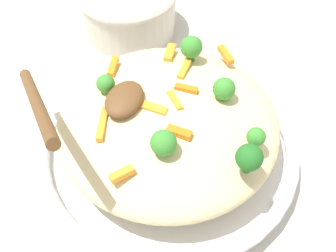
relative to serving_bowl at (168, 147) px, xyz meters
The scene contains 21 objects.
ground_plane 0.02m from the serving_bowl, ahead, with size 2.40×2.40×0.00m, color beige.
serving_bowl is the anchor object (origin of this frame).
pasta_mound 0.05m from the serving_bowl, ahead, with size 0.26×0.26×0.07m, color beige.
carrot_piece_0 0.08m from the serving_bowl, 52.72° to the right, with size 0.04×0.01×0.01m, color orange.
carrot_piece_1 0.10m from the serving_bowl, behind, with size 0.03×0.01×0.01m, color orange.
carrot_piece_2 0.11m from the serving_bowl, 49.39° to the right, with size 0.04×0.01×0.01m, color orange.
carrot_piece_3 0.09m from the serving_bowl, 34.47° to the left, with size 0.03×0.01×0.01m, color orange.
carrot_piece_4 0.08m from the serving_bowl, 133.33° to the left, with size 0.03×0.01×0.01m, color orange.
carrot_piece_5 0.12m from the serving_bowl, 114.39° to the right, with size 0.03×0.01×0.01m, color orange.
carrot_piece_6 0.09m from the serving_bowl, 154.23° to the left, with size 0.03×0.01×0.01m, color orange.
carrot_piece_7 0.14m from the serving_bowl, 159.61° to the left, with size 0.03×0.01×0.01m, color orange.
carrot_piece_8 0.13m from the serving_bowl, ahead, with size 0.02×0.01×0.01m, color orange.
carrot_piece_9 0.12m from the serving_bowl, 162.10° to the right, with size 0.03×0.01×0.01m, color orange.
broccoli_floret_0 0.11m from the serving_bowl, 15.46° to the left, with size 0.03×0.03×0.03m.
broccoli_floret_1 0.15m from the serving_bowl, 62.48° to the left, with size 0.03×0.03×0.03m.
broccoli_floret_2 0.11m from the serving_bowl, 88.46° to the right, with size 0.02×0.02×0.02m.
broccoli_floret_3 0.13m from the serving_bowl, 78.68° to the left, with size 0.02×0.02×0.02m.
broccoli_floret_4 0.13m from the serving_bowl, behind, with size 0.03×0.03×0.03m.
broccoli_floret_5 0.11m from the serving_bowl, 120.41° to the left, with size 0.03×0.03×0.03m.
serving_spoon 0.13m from the serving_bowl, 59.88° to the right, with size 0.16×0.15×0.09m.
companion_bowl 0.27m from the serving_bowl, 146.88° to the right, with size 0.16×0.16×0.08m.
Camera 1 is at (0.28, 0.10, 0.42)m, focal length 42.51 mm.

